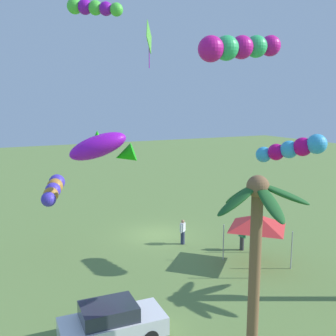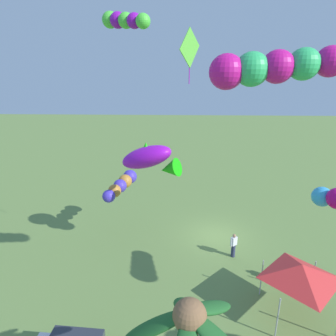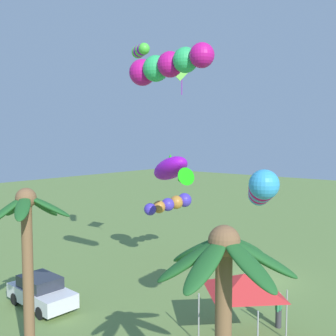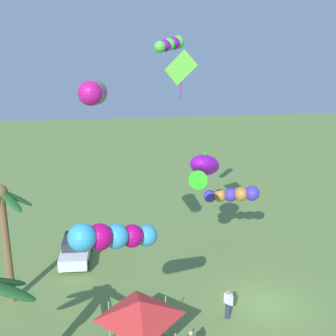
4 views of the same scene
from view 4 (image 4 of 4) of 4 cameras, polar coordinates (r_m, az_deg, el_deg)
ground_plane at (r=23.91m, az=13.09°, el=-17.59°), size 120.00×120.00×0.00m
palm_tree_1 at (r=22.93m, az=-21.42°, el=-6.43°), size 3.00×3.08×6.55m
parked_car_0 at (r=27.77m, az=-12.37°, el=-10.66°), size 3.99×1.93×1.51m
spectator_1 at (r=22.17m, az=8.16°, el=-17.74°), size 0.45×0.41×1.59m
festival_tent at (r=18.75m, az=-3.85°, el=-18.54°), size 2.86×2.86×2.85m
kite_tube_0 at (r=27.80m, az=8.85°, el=-3.58°), size 1.87×3.45×1.31m
kite_diamond_1 at (r=20.92m, az=1.77°, el=13.37°), size 0.94×1.49×2.42m
kite_tube_2 at (r=15.62m, az=-7.60°, el=-9.19°), size 2.27×3.29×1.66m
kite_tube_3 at (r=23.72m, az=0.32°, el=16.45°), size 2.30×1.91×0.92m
kite_tube_4 at (r=18.23m, az=-10.13°, el=10.01°), size 4.17×1.15×1.34m
kite_fish_5 at (r=24.27m, az=4.90°, el=0.17°), size 4.07×2.90×2.24m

